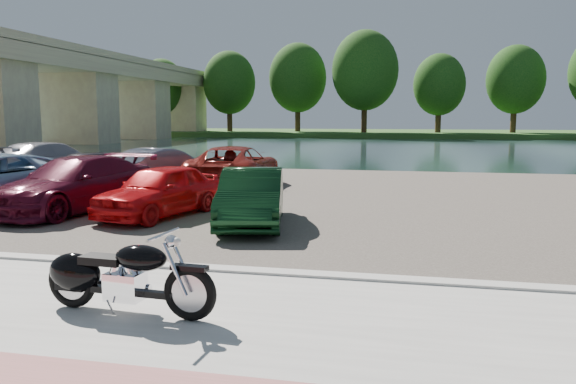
{
  "coord_description": "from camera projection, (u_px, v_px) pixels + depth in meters",
  "views": [
    {
      "loc": [
        2.65,
        -6.26,
        2.51
      ],
      "look_at": [
        0.41,
        4.05,
        1.1
      ],
      "focal_mm": 35.0,
      "sensor_mm": 36.0,
      "label": 1
    }
  ],
  "objects": [
    {
      "name": "ground",
      "position": [
        187.0,
        321.0,
        6.95
      ],
      "size": [
        200.0,
        200.0,
        0.0
      ],
      "primitive_type": "plane",
      "color": "#595447",
      "rests_on": "ground"
    },
    {
      "name": "promenade",
      "position": [
        150.0,
        350.0,
        5.98
      ],
      "size": [
        60.0,
        6.0,
        0.1
      ],
      "primitive_type": "cube",
      "color": "#A5A29C",
      "rests_on": "ground"
    },
    {
      "name": "kerb",
      "position": [
        235.0,
        272.0,
        8.88
      ],
      "size": [
        60.0,
        0.3,
        0.14
      ],
      "primitive_type": "cube",
      "color": "#A5A29C",
      "rests_on": "ground"
    },
    {
      "name": "parking_lot",
      "position": [
        322.0,
        197.0,
        17.61
      ],
      "size": [
        60.0,
        18.0,
        0.04
      ],
      "primitive_type": "cube",
      "color": "#453F38",
      "rests_on": "ground"
    },
    {
      "name": "river",
      "position": [
        376.0,
        148.0,
        45.7
      ],
      "size": [
        120.0,
        40.0,
        0.0
      ],
      "primitive_type": "cube",
      "color": "#172A29",
      "rests_on": "ground"
    },
    {
      "name": "far_bank",
      "position": [
        390.0,
        133.0,
        76.66
      ],
      "size": [
        120.0,
        24.0,
        0.6
      ],
      "primitive_type": "cube",
      "color": "#254D1B",
      "rests_on": "ground"
    },
    {
      "name": "bridge",
      "position": [
        73.0,
        84.0,
        51.84
      ],
      "size": [
        7.0,
        56.0,
        8.55
      ],
      "color": "tan",
      "rests_on": "ground"
    },
    {
      "name": "far_trees",
      "position": [
        426.0,
        76.0,
        68.77
      ],
      "size": [
        70.25,
        10.68,
        12.52
      ],
      "color": "#372614",
      "rests_on": "far_bank"
    },
    {
      "name": "motorcycle",
      "position": [
        113.0,
        276.0,
        6.94
      ],
      "size": [
        2.33,
        0.75,
        1.05
      ],
      "rotation": [
        0.0,
        0.0,
        -0.07
      ],
      "color": "black",
      "rests_on": "promenade"
    },
    {
      "name": "car_3",
      "position": [
        75.0,
        184.0,
        14.75
      ],
      "size": [
        2.89,
        5.25,
        1.44
      ],
      "primitive_type": "imported",
      "rotation": [
        0.0,
        0.0,
        -0.18
      ],
      "color": "#4C0A1E",
      "rests_on": "parking_lot"
    },
    {
      "name": "car_4",
      "position": [
        160.0,
        190.0,
        14.02
      ],
      "size": [
        2.39,
        4.08,
        1.3
      ],
      "primitive_type": "imported",
      "rotation": [
        0.0,
        0.0,
        -0.24
      ],
      "color": "red",
      "rests_on": "parking_lot"
    },
    {
      "name": "car_5",
      "position": [
        252.0,
        197.0,
        12.86
      ],
      "size": [
        2.15,
        4.12,
        1.29
      ],
      "primitive_type": "imported",
      "rotation": [
        0.0,
        0.0,
        0.21
      ],
      "color": "black",
      "rests_on": "parking_lot"
    },
    {
      "name": "car_7",
      "position": [
        49.0,
        162.0,
        21.56
      ],
      "size": [
        2.83,
        5.52,
        1.53
      ],
      "primitive_type": "imported",
      "rotation": [
        0.0,
        0.0,
        3.01
      ],
      "color": "gray",
      "rests_on": "parking_lot"
    },
    {
      "name": "car_8",
      "position": [
        98.0,
        167.0,
        20.4
      ],
      "size": [
        2.69,
        4.12,
        1.31
      ],
      "primitive_type": "imported",
      "rotation": [
        0.0,
        0.0,
        2.81
      ],
      "color": "black",
      "rests_on": "parking_lot"
    },
    {
      "name": "car_9",
      "position": [
        163.0,
        167.0,
        20.14
      ],
      "size": [
        2.91,
        4.42,
        1.38
      ],
      "primitive_type": "imported",
      "rotation": [
        0.0,
        0.0,
        2.76
      ],
      "color": "slate",
      "rests_on": "parking_lot"
    },
    {
      "name": "car_10",
      "position": [
        234.0,
        167.0,
        19.63
      ],
      "size": [
        2.76,
        5.45,
        1.48
      ],
      "primitive_type": "imported",
      "rotation": [
        0.0,
        0.0,
        3.2
      ],
      "color": "maroon",
      "rests_on": "parking_lot"
    }
  ]
}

